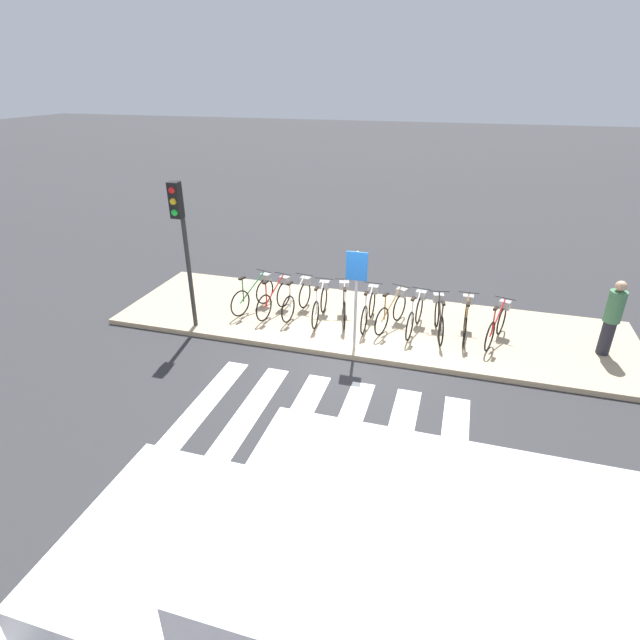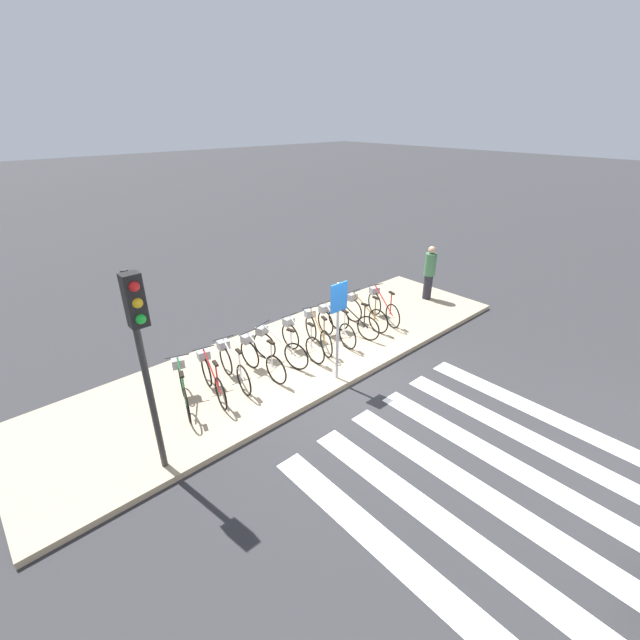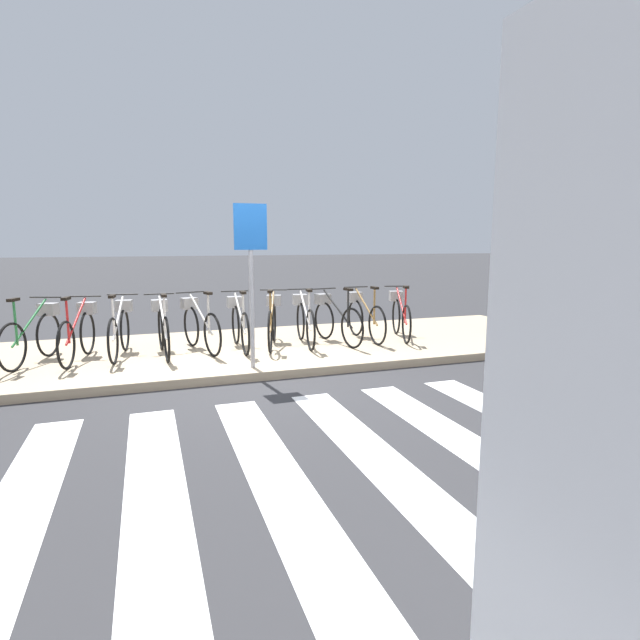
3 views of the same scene
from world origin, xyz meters
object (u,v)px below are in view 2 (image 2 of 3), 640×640
(traffic_light, at_px, (140,337))
(pedestrian, at_px, (429,272))
(parked_bicycle_1, at_px, (211,376))
(parked_bicycle_8, at_px, (350,319))
(parked_bicycle_2, at_px, (232,364))
(parked_bicycle_3, at_px, (259,356))
(parked_bicycle_10, at_px, (382,305))
(parked_bicycle_9, at_px, (363,311))
(parked_bicycle_7, at_px, (334,324))
(parked_bicycle_5, at_px, (300,338))
(sign_post, at_px, (338,316))
(parked_bicycle_0, at_px, (183,386))
(parked_bicycle_6, at_px, (317,330))
(parked_bicycle_4, at_px, (276,346))

(traffic_light, bearing_deg, pedestrian, 8.60)
(parked_bicycle_1, bearing_deg, parked_bicycle_8, -0.55)
(parked_bicycle_2, xyz_separation_m, pedestrian, (6.87, -0.08, 0.44))
(parked_bicycle_3, bearing_deg, parked_bicycle_10, 0.20)
(parked_bicycle_9, height_order, parked_bicycle_10, same)
(parked_bicycle_1, relative_size, pedestrian, 0.94)
(parked_bicycle_7, relative_size, parked_bicycle_10, 1.03)
(parked_bicycle_5, relative_size, traffic_light, 0.47)
(parked_bicycle_3, height_order, sign_post, sign_post)
(parked_bicycle_0, xyz_separation_m, sign_post, (2.87, -1.35, 1.07))
(parked_bicycle_3, xyz_separation_m, parked_bicycle_9, (3.39, 0.09, 0.00))
(parked_bicycle_5, bearing_deg, parked_bicycle_2, 177.93)
(parked_bicycle_3, relative_size, sign_post, 0.71)
(parked_bicycle_1, distance_m, traffic_light, 2.89)
(parked_bicycle_2, distance_m, traffic_light, 3.26)
(parked_bicycle_2, bearing_deg, parked_bicycle_0, -178.08)
(parked_bicycle_6, bearing_deg, traffic_light, -162.65)
(parked_bicycle_1, height_order, parked_bicycle_4, same)
(parked_bicycle_1, height_order, parked_bicycle_9, same)
(parked_bicycle_2, relative_size, parked_bicycle_8, 1.00)
(parked_bicycle_2, xyz_separation_m, parked_bicycle_8, (3.41, -0.14, 0.00))
(parked_bicycle_0, height_order, sign_post, sign_post)
(parked_bicycle_3, distance_m, parked_bicycle_7, 2.28)
(sign_post, bearing_deg, parked_bicycle_2, 141.37)
(parked_bicycle_7, distance_m, pedestrian, 4.01)
(parked_bicycle_7, xyz_separation_m, sign_post, (-1.15, -1.31, 1.07))
(parked_bicycle_2, bearing_deg, traffic_light, -145.99)
(parked_bicycle_4, height_order, parked_bicycle_8, same)
(traffic_light, bearing_deg, parked_bicycle_8, 13.23)
(parked_bicycle_4, xyz_separation_m, parked_bicycle_6, (1.18, -0.04, 0.00))
(parked_bicycle_3, bearing_deg, traffic_light, -154.33)
(parked_bicycle_7, height_order, parked_bicycle_8, same)
(parked_bicycle_3, xyz_separation_m, pedestrian, (6.26, 0.04, 0.44))
(parked_bicycle_3, bearing_deg, parked_bicycle_0, 177.26)
(traffic_light, bearing_deg, parked_bicycle_9, 12.95)
(parked_bicycle_4, height_order, sign_post, sign_post)
(parked_bicycle_2, xyz_separation_m, parked_bicycle_6, (2.35, -0.04, 0.00))
(parked_bicycle_7, relative_size, traffic_light, 0.46)
(parked_bicycle_8, xyz_separation_m, sign_post, (-1.67, -1.25, 1.07))
(parked_bicycle_9, bearing_deg, parked_bicycle_7, -177.23)
(parked_bicycle_2, height_order, parked_bicycle_5, same)
(parked_bicycle_1, relative_size, parked_bicycle_5, 0.98)
(parked_bicycle_0, bearing_deg, parked_bicycle_2, 1.92)
(parked_bicycle_4, relative_size, parked_bicycle_5, 0.97)
(parked_bicycle_0, bearing_deg, parked_bicycle_1, -5.94)
(parked_bicycle_1, xyz_separation_m, parked_bicycle_6, (2.90, 0.06, 0.00))
(parked_bicycle_3, height_order, parked_bicycle_10, same)
(traffic_light, bearing_deg, parked_bicycle_10, 11.07)
(parked_bicycle_6, distance_m, parked_bicycle_8, 1.07)
(parked_bicycle_6, distance_m, sign_post, 1.83)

